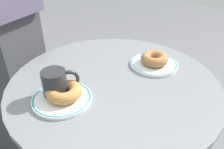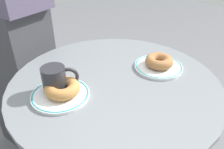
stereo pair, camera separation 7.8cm
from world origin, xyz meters
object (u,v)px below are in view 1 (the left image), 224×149
cafe_table (114,128)px  plate_left (62,98)px  donut_old_fashioned (64,92)px  donut_cinnamon (154,59)px  plate_right (154,64)px  coffee_mug (56,84)px

cafe_table → plate_left: 0.31m
cafe_table → donut_old_fashioned: 0.32m
donut_cinnamon → donut_old_fashioned: bearing=171.5°
donut_old_fashioned → donut_cinnamon: size_ratio=1.06×
plate_left → plate_right: bearing=-8.7°
donut_old_fashioned → plate_left: bearing=161.5°
plate_right → plate_left: bearing=171.3°
plate_left → donut_cinnamon: (0.39, -0.06, 0.02)m
donut_old_fashioned → donut_cinnamon: 0.38m
plate_left → donut_cinnamon: 0.39m
donut_old_fashioned → coffee_mug: size_ratio=0.98×
cafe_table → plate_left: (-0.19, 0.03, 0.24)m
plate_left → plate_right: 0.39m
cafe_table → plate_left: plate_left is taller
coffee_mug → donut_cinnamon: bearing=-13.0°
plate_right → coffee_mug: 0.40m
donut_cinnamon → coffee_mug: (-0.38, 0.09, 0.02)m
cafe_table → plate_right: plate_right is taller
plate_right → donut_old_fashioned: 0.38m
donut_cinnamon → plate_right: bearing=7.1°
donut_old_fashioned → donut_cinnamon: (0.38, -0.06, -0.00)m
cafe_table → donut_cinnamon: size_ratio=7.00×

